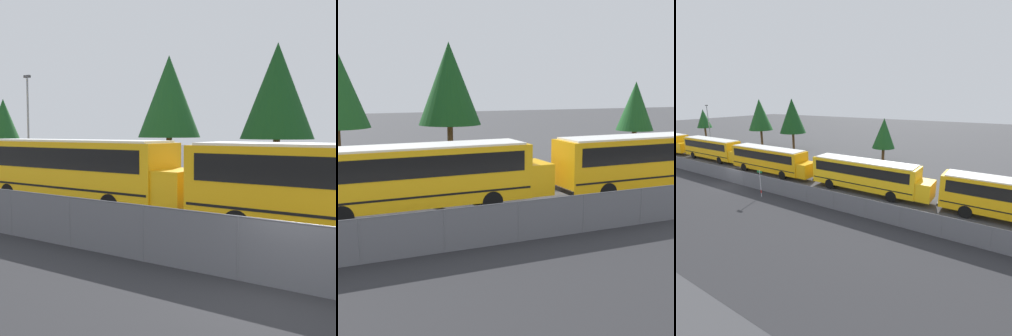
% 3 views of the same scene
% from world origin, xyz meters
% --- Properties ---
extents(ground_plane, '(200.00, 200.00, 0.00)m').
position_xyz_m(ground_plane, '(0.00, 0.00, 0.00)').
color(ground_plane, '#424244').
extents(fence, '(107.59, 0.07, 1.69)m').
position_xyz_m(fence, '(-0.00, -0.00, 0.86)').
color(fence, '#9EA0A5').
rests_on(fence, ground_plane).
extents(school_bus_2, '(12.98, 2.52, 3.42)m').
position_xyz_m(school_bus_2, '(-13.31, 5.74, 2.04)').
color(school_bus_2, '#EDA80F').
rests_on(school_bus_2, ground_plane).
extents(light_pole, '(0.60, 0.24, 8.26)m').
position_xyz_m(light_pole, '(-26.76, 13.61, 4.52)').
color(light_pole, gray).
rests_on(light_pole, ground_plane).
extents(tree_0, '(4.67, 4.67, 9.45)m').
position_xyz_m(tree_0, '(-16.22, 18.12, 6.39)').
color(tree_0, '#51381E').
rests_on(tree_0, ground_plane).
extents(tree_1, '(4.79, 4.79, 9.56)m').
position_xyz_m(tree_1, '(-7.92, 18.48, 6.43)').
color(tree_1, '#51381E').
rests_on(tree_1, ground_plane).
extents(tree_2, '(3.32, 3.32, 7.02)m').
position_xyz_m(tree_2, '(-36.08, 18.06, 4.83)').
color(tree_2, '#51381E').
rests_on(tree_2, ground_plane).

